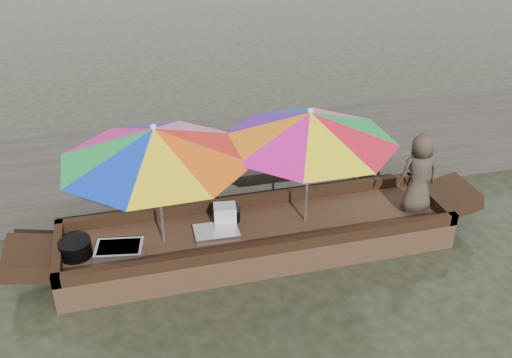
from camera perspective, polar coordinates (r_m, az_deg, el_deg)
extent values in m
plane|color=black|center=(7.44, 0.20, -7.13)|extent=(80.00, 80.00, 0.00)
cube|color=#2D2B26|center=(9.15, -3.38, 2.01)|extent=(22.00, 2.20, 0.50)
cube|color=#3D2A1C|center=(7.34, 0.20, -6.02)|extent=(4.93, 1.20, 0.35)
cylinder|color=black|center=(7.02, -17.62, -6.64)|extent=(0.38, 0.38, 0.20)
cube|color=silver|center=(6.96, -13.53, -6.89)|extent=(0.61, 0.47, 0.09)
cube|color=silver|center=(7.12, -3.97, -5.31)|extent=(0.57, 0.40, 0.06)
cylinder|color=black|center=(7.36, -2.95, -3.57)|extent=(0.35, 0.35, 0.16)
cube|color=silver|center=(7.27, -3.12, -3.56)|extent=(0.31, 0.26, 0.26)
imported|color=#3F342B|center=(7.63, 15.98, 0.54)|extent=(0.55, 0.38, 1.09)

